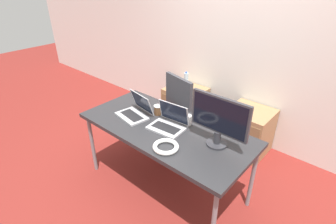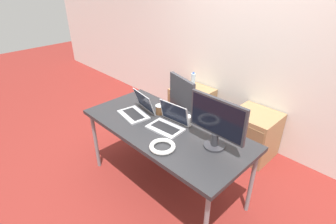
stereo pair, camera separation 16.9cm
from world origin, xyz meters
name	(u,v)px [view 1 (the left image)]	position (x,y,z in m)	size (l,w,h in m)	color
ground_plane	(166,185)	(0.00, 0.00, 0.00)	(14.00, 14.00, 0.00)	maroon
wall_back	(243,45)	(0.00, 1.49, 1.30)	(10.00, 0.05, 2.60)	silver
desk	(165,131)	(0.00, 0.00, 0.73)	(1.76, 0.82, 0.78)	#28282B
office_chair	(190,125)	(-0.17, 0.65, 0.43)	(0.58, 0.61, 1.11)	#232326
cabinet_left	(185,107)	(-0.67, 1.20, 0.30)	(0.53, 0.51, 0.60)	#99754C
cabinet_right	(248,131)	(0.36, 1.20, 0.30)	(0.53, 0.51, 0.60)	#99754C
water_bottle	(186,81)	(-0.67, 1.20, 0.72)	(0.06, 0.06, 0.26)	silver
laptop_left	(135,111)	(-0.39, -0.04, 0.83)	(0.37, 0.34, 0.23)	#ADADB2
laptop_right	(169,123)	(0.03, 0.02, 0.83)	(0.36, 0.30, 0.24)	#ADADB2
monitor	(219,120)	(0.54, 0.08, 1.03)	(0.54, 0.19, 0.47)	#2D2D33
coffee_cup_white	(188,120)	(0.14, 0.18, 0.83)	(0.07, 0.07, 0.10)	white
coffee_cup_brown	(158,110)	(-0.23, 0.14, 0.83)	(0.08, 0.08, 0.10)	brown
cable_coil	(166,147)	(0.24, -0.26, 0.80)	(0.23, 0.23, 0.04)	white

